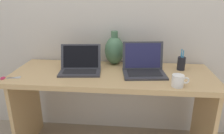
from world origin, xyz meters
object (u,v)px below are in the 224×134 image
object	(u,v)px
laptop_right	(144,65)
scissors	(7,78)
pen_cup	(181,63)
green_vase	(114,50)
laptop_left	(81,65)
coffee_mug	(178,81)

from	to	relation	value
laptop_right	scissors	xyz separation A→B (m)	(-1.03, -0.22, -0.06)
pen_cup	scissors	world-z (taller)	pen_cup
green_vase	pen_cup	bearing A→B (deg)	-10.31
laptop_left	laptop_right	bearing A→B (deg)	1.37
laptop_left	laptop_right	xyz separation A→B (m)	(0.51, 0.01, 0.01)
laptop_right	scissors	size ratio (longest dim) A/B	2.40
laptop_left	laptop_right	size ratio (longest dim) A/B	0.98
laptop_left	pen_cup	world-z (taller)	laptop_left
green_vase	coffee_mug	world-z (taller)	green_vase
laptop_left	green_vase	bearing A→B (deg)	39.54
laptop_left	green_vase	size ratio (longest dim) A/B	1.17
scissors	coffee_mug	bearing A→B (deg)	-1.14
laptop_left	scissors	xyz separation A→B (m)	(-0.52, -0.21, -0.05)
laptop_left	coffee_mug	size ratio (longest dim) A/B	2.92
coffee_mug	pen_cup	xyz separation A→B (m)	(0.09, 0.34, 0.01)
green_vase	pen_cup	size ratio (longest dim) A/B	1.66
pen_cup	scissors	xyz separation A→B (m)	(-1.35, -0.32, -0.05)
laptop_left	scissors	bearing A→B (deg)	-158.34
laptop_right	pen_cup	distance (m)	0.33
scissors	laptop_right	bearing A→B (deg)	11.99
laptop_right	pen_cup	world-z (taller)	laptop_right
laptop_right	pen_cup	xyz separation A→B (m)	(0.32, 0.10, -0.01)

